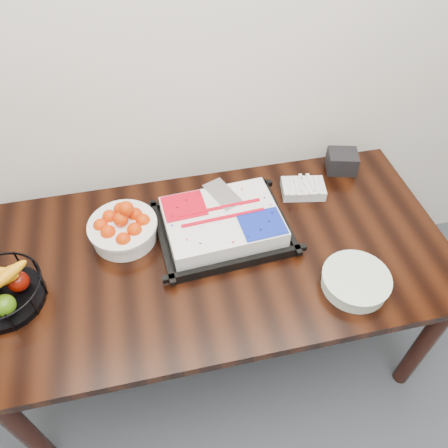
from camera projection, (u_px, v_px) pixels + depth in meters
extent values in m
plane|color=white|center=(187.00, 41.00, 1.57)|extent=(5.00, 0.00, 5.00)
cube|color=black|center=(218.00, 254.00, 1.71)|extent=(1.80, 0.90, 0.04)
cylinder|color=black|center=(24.00, 430.00, 1.62)|extent=(0.07, 0.07, 0.71)
cylinder|color=black|center=(37.00, 272.00, 2.11)|extent=(0.07, 0.07, 0.71)
cylinder|color=black|center=(424.00, 343.00, 1.86)|extent=(0.07, 0.07, 0.71)
cylinder|color=black|center=(353.00, 218.00, 2.34)|extent=(0.07, 0.07, 0.71)
cube|color=black|center=(222.00, 230.00, 1.75)|extent=(0.53, 0.43, 0.02)
cube|color=white|center=(222.00, 222.00, 1.71)|extent=(0.46, 0.36, 0.08)
cube|color=red|center=(185.00, 204.00, 1.72)|extent=(0.17, 0.15, 0.00)
cube|color=#0E219E|center=(261.00, 226.00, 1.64)|extent=(0.17, 0.15, 0.00)
cube|color=silver|center=(225.00, 194.00, 1.76)|extent=(0.15, 0.20, 0.00)
cylinder|color=white|center=(124.00, 231.00, 1.71)|extent=(0.25, 0.25, 0.08)
cylinder|color=white|center=(122.00, 225.00, 1.68)|extent=(0.27, 0.27, 0.01)
cylinder|color=black|center=(6.00, 299.00, 1.53)|extent=(0.27, 0.27, 0.03)
cylinder|color=white|center=(355.00, 282.00, 1.56)|extent=(0.23, 0.23, 0.05)
cylinder|color=white|center=(357.00, 277.00, 1.54)|extent=(0.24, 0.24, 0.01)
cube|color=silver|center=(303.00, 189.00, 1.89)|extent=(0.20, 0.15, 0.05)
cube|color=black|center=(342.00, 161.00, 1.98)|extent=(0.15, 0.14, 0.09)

